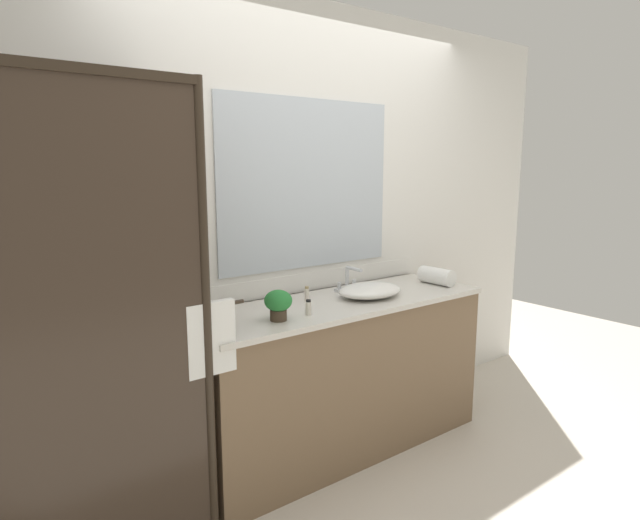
{
  "coord_description": "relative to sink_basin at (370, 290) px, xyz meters",
  "views": [
    {
      "loc": [
        -1.87,
        -2.27,
        1.65
      ],
      "look_at": [
        -0.15,
        0.0,
        1.15
      ],
      "focal_mm": 29.9,
      "sensor_mm": 36.0,
      "label": 1
    }
  ],
  "objects": [
    {
      "name": "rolled_towel_near_edge",
      "position": [
        0.57,
        -0.01,
        0.01
      ],
      "size": [
        0.12,
        0.24,
        0.11
      ],
      "primitive_type": "cylinder",
      "rotation": [
        1.57,
        0.0,
        0.04
      ],
      "color": "white",
      "rests_on": "vanity_cabinet"
    },
    {
      "name": "potted_plant",
      "position": [
        -0.69,
        -0.08,
        0.05
      ],
      "size": [
        0.14,
        0.14,
        0.15
      ],
      "color": "#473828",
      "rests_on": "vanity_cabinet"
    },
    {
      "name": "vanity_cabinet",
      "position": [
        -0.19,
        0.04,
        -0.49
      ],
      "size": [
        1.8,
        0.58,
        0.9
      ],
      "color": "brown",
      "rests_on": "ground_plane"
    },
    {
      "name": "wall_back_with_mirror",
      "position": [
        -0.19,
        0.38,
        0.37
      ],
      "size": [
        4.4,
        0.06,
        2.6
      ],
      "color": "silver",
      "rests_on": "ground_plane"
    },
    {
      "name": "faucet",
      "position": [
        -0.0,
        0.2,
        0.01
      ],
      "size": [
        0.17,
        0.15,
        0.15
      ],
      "color": "silver",
      "rests_on": "vanity_cabinet"
    },
    {
      "name": "sink_basin",
      "position": [
        0.0,
        0.0,
        0.0
      ],
      "size": [
        0.4,
        0.3,
        0.08
      ],
      "primitive_type": "ellipsoid",
      "color": "white",
      "rests_on": "vanity_cabinet"
    },
    {
      "name": "amenity_bottle_conditioner",
      "position": [
        -0.35,
        0.14,
        0.0
      ],
      "size": [
        0.03,
        0.03,
        0.08
      ],
      "color": "silver",
      "rests_on": "vanity_cabinet"
    },
    {
      "name": "shower_enclosure",
      "position": [
        -1.47,
        -0.15,
        0.08
      ],
      "size": [
        1.2,
        0.59,
        2.0
      ],
      "color": "#2D2319",
      "rests_on": "ground_plane"
    },
    {
      "name": "amenity_bottle_lotion",
      "position": [
        -0.51,
        -0.09,
        -0.0
      ],
      "size": [
        0.03,
        0.03,
        0.08
      ],
      "color": "silver",
      "rests_on": "vanity_cabinet"
    },
    {
      "name": "ground_plane",
      "position": [
        -0.19,
        0.03,
        -0.94
      ],
      "size": [
        8.0,
        8.0,
        0.0
      ],
      "primitive_type": "plane",
      "color": "beige"
    }
  ]
}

